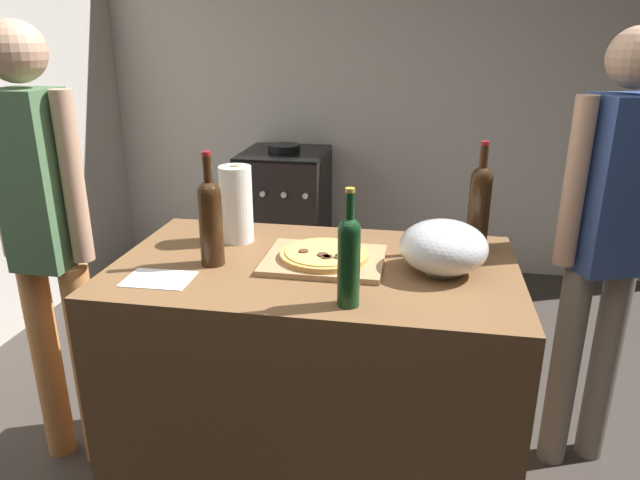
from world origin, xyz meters
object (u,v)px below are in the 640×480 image
at_px(pizza, 324,254).
at_px(wine_bottle_amber, 210,218).
at_px(person_in_stripes, 45,231).
at_px(mixing_bowl, 443,247).
at_px(person_in_red, 608,232).
at_px(paper_towel_roll, 236,204).
at_px(stove, 285,215).
at_px(wine_bottle_green, 479,205).
at_px(wine_bottle_clear, 349,257).

distance_m(pizza, wine_bottle_amber, 0.40).
bearing_deg(wine_bottle_amber, person_in_stripes, 173.40).
distance_m(mixing_bowl, person_in_red, 0.70).
bearing_deg(wine_bottle_amber, paper_towel_roll, 87.53).
relative_size(wine_bottle_amber, person_in_red, 0.23).
relative_size(pizza, stove, 0.32).
height_order(wine_bottle_amber, stove, wine_bottle_amber).
distance_m(wine_bottle_green, person_in_stripes, 1.57).
distance_m(pizza, paper_towel_roll, 0.41).
bearing_deg(wine_bottle_amber, wine_bottle_clear, -25.26).
distance_m(wine_bottle_amber, stove, 2.19).
distance_m(pizza, wine_bottle_green, 0.57).
bearing_deg(pizza, person_in_red, 19.60).
bearing_deg(wine_bottle_green, person_in_stripes, -172.12).
relative_size(wine_bottle_green, person_in_stripes, 0.23).
distance_m(stove, person_in_stripes, 2.12).
xyz_separation_m(paper_towel_roll, wine_bottle_amber, (-0.01, -0.24, 0.02)).
relative_size(pizza, paper_towel_roll, 1.05).
bearing_deg(paper_towel_roll, stove, 98.20).
height_order(wine_bottle_clear, stove, wine_bottle_clear).
xyz_separation_m(pizza, paper_towel_roll, (-0.36, 0.17, 0.11)).
distance_m(stove, person_in_red, 2.37).
bearing_deg(pizza, stove, 107.21).
distance_m(mixing_bowl, stove, 2.33).
relative_size(mixing_bowl, paper_towel_roll, 0.99).
xyz_separation_m(paper_towel_roll, wine_bottle_green, (0.87, 0.05, 0.03)).
xyz_separation_m(pizza, wine_bottle_green, (0.51, 0.22, 0.14)).
relative_size(wine_bottle_clear, person_in_red, 0.20).
xyz_separation_m(mixing_bowl, wine_bottle_green, (0.12, 0.23, 0.08)).
xyz_separation_m(mixing_bowl, stove, (-1.01, 2.02, -0.56)).
bearing_deg(pizza, paper_towel_roll, 155.13).
relative_size(wine_bottle_amber, person_in_stripes, 0.22).
bearing_deg(person_in_red, stove, 134.18).
distance_m(wine_bottle_amber, person_in_red, 1.42).
relative_size(mixing_bowl, stove, 0.30).
height_order(mixing_bowl, wine_bottle_clear, wine_bottle_clear).
bearing_deg(mixing_bowl, person_in_stripes, 179.43).
relative_size(wine_bottle_clear, person_in_stripes, 0.20).
height_order(wine_bottle_clear, person_in_stripes, person_in_stripes).
bearing_deg(wine_bottle_clear, wine_bottle_green, 53.24).
relative_size(mixing_bowl, wine_bottle_green, 0.72).
height_order(paper_towel_roll, wine_bottle_green, wine_bottle_green).
xyz_separation_m(pizza, stove, (-0.62, 2.01, -0.51)).
height_order(pizza, mixing_bowl, mixing_bowl).
xyz_separation_m(wine_bottle_green, stove, (-1.13, 1.79, -0.65)).
xyz_separation_m(person_in_stripes, person_in_red, (2.03, 0.35, -0.00)).
relative_size(pizza, mixing_bowl, 1.06).
relative_size(pizza, wine_bottle_amber, 0.79).
relative_size(person_in_stripes, person_in_red, 1.01).
bearing_deg(mixing_bowl, wine_bottle_clear, -132.39).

